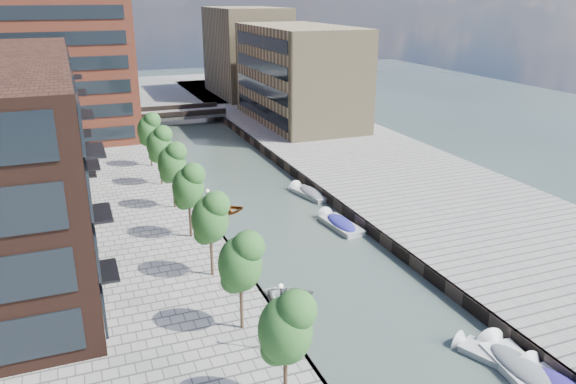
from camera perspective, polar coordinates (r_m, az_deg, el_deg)
water at (r=61.54m, az=-4.94°, el=1.13°), size 300.00×300.00×0.00m
quay_right at (r=67.41m, az=8.21°, el=3.08°), size 20.00×140.00×1.00m
quay_wall_left at (r=60.06m, az=-10.53°, el=0.91°), size 0.25×140.00×1.00m
quay_wall_right at (r=63.27m, az=0.35°, el=2.20°), size 0.25×140.00×1.00m
far_closure at (r=118.77m, az=-13.40°, el=9.84°), size 80.00×40.00×1.00m
apartment_block at (r=47.65m, az=-25.26°, el=3.89°), size 8.00×38.00×14.00m
tower at (r=81.21m, az=-22.74°, el=15.72°), size 18.00×18.00×30.00m
tan_block_near at (r=85.28m, az=1.10°, el=11.86°), size 12.00×25.00×14.00m
tan_block_far at (r=109.50m, az=-4.24°, el=14.02°), size 12.00×20.00×16.00m
bridge at (r=91.39m, az=-10.78°, el=7.83°), size 13.00×6.00×1.30m
tree_0 at (r=25.70m, az=-0.27°, el=-13.45°), size 2.50×2.50×5.95m
tree_1 at (r=31.49m, az=-4.89°, el=-6.94°), size 2.50×2.50×5.95m
tree_2 at (r=37.69m, az=-7.96°, el=-2.48°), size 2.50×2.50×5.95m
tree_3 at (r=44.13m, az=-10.13°, el=0.70°), size 2.50×2.50×5.95m
tree_4 at (r=50.72m, az=-11.74°, el=3.06°), size 2.50×2.50×5.95m
tree_5 at (r=57.41m, az=-12.98°, el=4.88°), size 2.50×2.50×5.95m
tree_6 at (r=64.16m, az=-13.97°, el=6.31°), size 2.50×2.50×5.95m
lamp_0 at (r=30.21m, az=-0.71°, el=-11.98°), size 0.24×0.24×4.12m
lamp_1 at (r=44.06m, az=-8.07°, el=-1.70°), size 0.24×0.24×4.12m
lamp_2 at (r=59.01m, az=-11.76°, el=3.55°), size 0.24×0.24×4.12m
sloop_2 at (r=52.69m, az=-6.57°, el=-2.13°), size 4.35×3.23×0.86m
sloop_3 at (r=37.95m, az=-0.97°, el=-11.06°), size 5.36×4.09×1.04m
sloop_4 at (r=55.13m, az=-8.63°, el=-1.23°), size 4.99×3.88×0.95m
motorboat_1 at (r=34.12m, az=22.20°, el=-16.11°), size 2.64×5.95×1.92m
motorboat_2 at (r=34.74m, az=19.52°, el=-15.34°), size 3.22×4.69×1.48m
motorboat_3 at (r=49.60m, az=5.11°, el=-3.22°), size 2.39×5.50×1.78m
motorboat_4 at (r=56.97m, az=2.05°, el=-0.10°), size 2.91×5.41×1.71m
car at (r=87.69m, az=-2.23°, el=7.83°), size 2.09×3.87×1.25m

